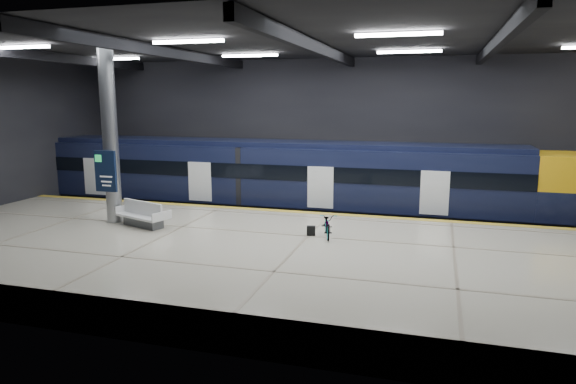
% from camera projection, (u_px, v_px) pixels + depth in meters
% --- Properties ---
extents(ground, '(30.00, 30.00, 0.00)m').
position_uv_depth(ground, '(314.00, 257.00, 19.59)').
color(ground, black).
rests_on(ground, ground).
extents(room_shell, '(30.10, 16.10, 8.05)m').
position_uv_depth(room_shell, '(316.00, 106.00, 18.57)').
color(room_shell, black).
rests_on(room_shell, ground).
extents(platform, '(30.00, 11.00, 1.10)m').
position_uv_depth(platform, '(297.00, 263.00, 17.13)').
color(platform, '#BFB7A2').
rests_on(platform, ground).
extents(safety_strip, '(30.00, 0.40, 0.01)m').
position_uv_depth(safety_strip, '(329.00, 214.00, 21.99)').
color(safety_strip, gold).
rests_on(safety_strip, platform).
extents(rails, '(30.00, 1.52, 0.16)m').
position_uv_depth(rails, '(340.00, 222.00, 24.77)').
color(rails, gray).
rests_on(rails, ground).
extents(train, '(29.40, 2.84, 3.79)m').
position_uv_depth(train, '(303.00, 180.00, 24.94)').
color(train, black).
rests_on(train, ground).
extents(bench, '(2.42, 1.63, 0.99)m').
position_uv_depth(bench, '(143.00, 217.00, 19.80)').
color(bench, '#595B60').
rests_on(bench, platform).
extents(bicycle, '(1.03, 1.80, 0.89)m').
position_uv_depth(bicycle, '(327.00, 225.00, 18.28)').
color(bicycle, '#99999E').
rests_on(bicycle, platform).
extents(pannier_bag, '(0.33, 0.23, 0.35)m').
position_uv_depth(pannier_bag, '(311.00, 231.00, 18.50)').
color(pannier_bag, black).
rests_on(pannier_bag, platform).
extents(info_column, '(0.90, 0.78, 6.90)m').
position_uv_depth(info_column, '(110.00, 138.00, 20.02)').
color(info_column, '#9EA0A5').
rests_on(info_column, platform).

